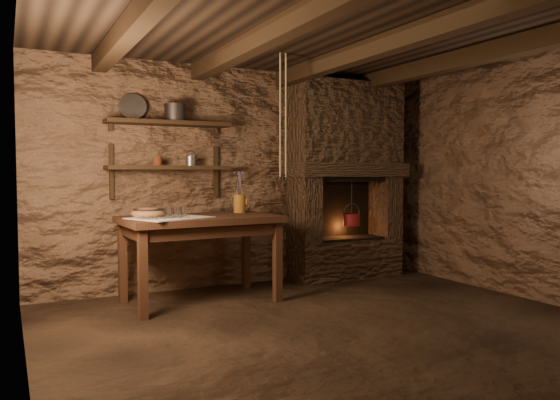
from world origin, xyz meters
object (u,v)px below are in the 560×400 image
work_table (200,256)px  iron_stockpot (175,114)px  stoneware_jug (240,195)px  red_pot (352,219)px  wooden_bowl (148,213)px

work_table → iron_stockpot: bearing=98.1°
stoneware_jug → work_table: bearing=179.4°
iron_stockpot → red_pot: size_ratio=0.39×
work_table → red_pot: bearing=7.4°
work_table → stoneware_jug: (0.50, 0.21, 0.57)m
work_table → stoneware_jug: stoneware_jug is taller
work_table → wooden_bowl: bearing=168.2°
stoneware_jug → wooden_bowl: (-0.98, -0.14, -0.15)m
red_pot → wooden_bowl: bearing=-173.2°
stoneware_jug → red_pot: 1.53m
work_table → iron_stockpot: (-0.10, 0.49, 1.40)m
red_pot → stoneware_jug: bearing=-174.1°
wooden_bowl → iron_stockpot: 1.13m
wooden_bowl → iron_stockpot: iron_stockpot is taller
stoneware_jug → red_pot: bearing=-17.9°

